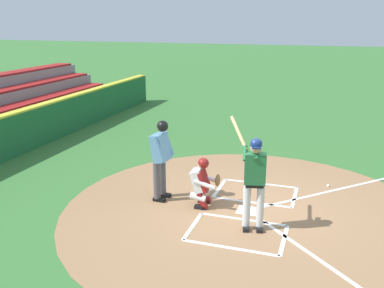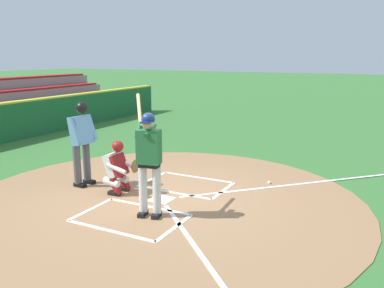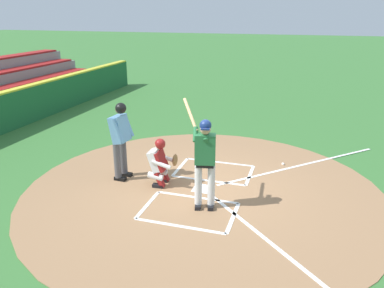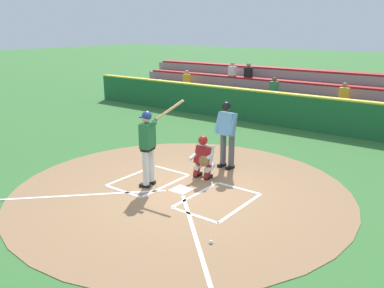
# 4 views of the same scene
# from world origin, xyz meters

# --- Properties ---
(ground_plane) EXTENTS (120.00, 120.00, 0.00)m
(ground_plane) POSITION_xyz_m (0.00, 0.00, 0.00)
(ground_plane) COLOR #387033
(dirt_circle) EXTENTS (8.00, 8.00, 0.01)m
(dirt_circle) POSITION_xyz_m (0.00, 0.00, 0.01)
(dirt_circle) COLOR #99704C
(dirt_circle) RESTS_ON ground
(home_plate_and_chalk) EXTENTS (7.93, 4.91, 0.01)m
(home_plate_and_chalk) POSITION_xyz_m (0.00, 0.88, 0.01)
(home_plate_and_chalk) COLOR white
(home_plate_and_chalk) RESTS_ON dirt_circle
(batter) EXTENTS (0.85, 0.88, 2.13)m
(batter) POSITION_xyz_m (0.80, 0.24, 1.10)
(batter) COLOR silver
(batter) RESTS_ON ground
(catcher) EXTENTS (0.61, 0.61, 1.13)m
(catcher) POSITION_xyz_m (0.05, -1.00, 0.59)
(catcher) COLOR black
(catcher) RESTS_ON ground
(plate_umpire) EXTENTS (0.60, 0.44, 1.86)m
(plate_umpire) POSITION_xyz_m (-0.00, -2.00, 1.08)
(plate_umpire) COLOR #4C4C51
(plate_umpire) RESTS_ON ground
(baseball) EXTENTS (0.07, 0.07, 0.07)m
(baseball) POSITION_xyz_m (-1.97, 1.62, 0.04)
(baseball) COLOR white
(baseball) RESTS_ON ground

